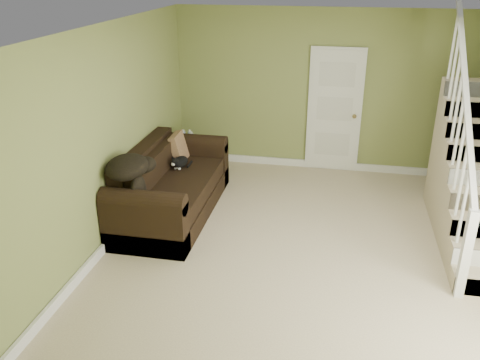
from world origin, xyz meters
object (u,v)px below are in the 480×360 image
at_px(sofa, 170,189).
at_px(banana, 166,197).
at_px(cat, 180,162).
at_px(side_table, 189,160).

bearing_deg(sofa, banana, -74.56).
bearing_deg(cat, side_table, 112.58).
relative_size(sofa, side_table, 3.08).
bearing_deg(banana, side_table, 73.28).
height_order(side_table, banana, side_table).
bearing_deg(side_table, banana, -81.64).
relative_size(sofa, banana, 11.19).
xyz_separation_m(sofa, cat, (0.03, 0.41, 0.23)).
relative_size(sofa, cat, 5.24).
xyz_separation_m(side_table, cat, (0.14, -0.86, 0.31)).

